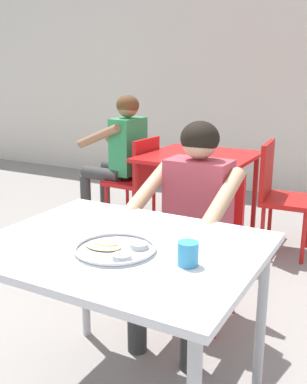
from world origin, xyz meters
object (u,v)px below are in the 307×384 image
(table_foreground, at_px, (122,262))
(table_background_red, at_px, (199,164))
(patron_background, at_px, (120,148))
(thali_tray, at_px, (116,249))
(chair_red_right, at_px, (278,190))
(diner_foreground, at_px, (191,212))
(chair_foreground, at_px, (206,236))
(drinking_cup, at_px, (188,253))
(chair_red_left, at_px, (137,176))

(table_foreground, relative_size, table_background_red, 1.19)
(table_foreground, relative_size, patron_background, 0.89)
(thali_tray, bearing_deg, chair_red_right, 87.17)
(table_foreground, relative_size, diner_foreground, 0.92)
(chair_red_right, bearing_deg, diner_foreground, -95.60)
(chair_foreground, distance_m, diner_foreground, 0.30)
(table_foreground, relative_size, drinking_cup, 12.50)
(table_background_red, xyz_separation_m, chair_red_right, (0.67, 0.00, -0.13))
(drinking_cup, bearing_deg, diner_foreground, 113.23)
(table_background_red, relative_size, patron_background, 0.75)
(chair_foreground, xyz_separation_m, table_background_red, (-0.54, 1.15, 0.16))
(thali_tray, bearing_deg, diner_foreground, 92.22)
(diner_foreground, xyz_separation_m, chair_red_right, (0.13, 1.37, -0.18))
(table_foreground, distance_m, drinking_cup, 0.34)
(chair_red_left, relative_size, patron_background, 0.70)
(table_foreground, xyz_separation_m, drinking_cup, (0.31, -0.06, 0.13))
(drinking_cup, relative_size, chair_foreground, 0.10)
(table_foreground, xyz_separation_m, table_background_red, (-0.54, 2.05, -0.03))
(chair_foreground, bearing_deg, diner_foreground, -90.38)
(thali_tray, relative_size, chair_red_right, 0.35)
(diner_foreground, bearing_deg, chair_red_right, 84.40)
(chair_foreground, height_order, patron_background, patron_background)
(table_foreground, height_order, chair_foreground, chair_foreground)
(diner_foreground, xyz_separation_m, table_background_red, (-0.54, 1.37, -0.05))
(diner_foreground, relative_size, chair_red_right, 1.32)
(chair_red_left, distance_m, patron_background, 0.32)
(patron_background, bearing_deg, table_background_red, -0.33)
(table_background_red, distance_m, chair_red_right, 0.68)
(table_background_red, distance_m, chair_red_left, 0.60)
(chair_foreground, bearing_deg, drinking_cup, -71.80)
(table_foreground, xyz_separation_m, chair_red_left, (-1.11, 1.99, -0.18))
(drinking_cup, height_order, table_background_red, drinking_cup)
(thali_tray, height_order, patron_background, patron_background)
(thali_tray, bearing_deg, chair_foreground, 91.63)
(table_background_red, bearing_deg, chair_red_left, -173.74)
(patron_background, bearing_deg, chair_red_left, -17.15)
(chair_foreground, distance_m, patron_background, 1.78)
(chair_red_left, xyz_separation_m, chair_red_right, (1.24, 0.07, 0.02))
(thali_tray, height_order, chair_foreground, chair_foreground)
(chair_foreground, xyz_separation_m, chair_red_left, (-1.11, 1.09, 0.00))
(table_foreground, xyz_separation_m, chair_foreground, (-0.00, 0.90, -0.19))
(table_foreground, height_order, chair_red_right, chair_red_right)
(table_background_red, relative_size, chair_red_left, 1.07)
(drinking_cup, distance_m, chair_red_left, 2.51)
(chair_foreground, height_order, diner_foreground, diner_foreground)
(chair_red_right, bearing_deg, thali_tray, -92.83)
(table_foreground, relative_size, chair_red_right, 1.22)
(diner_foreground, height_order, chair_red_right, diner_foreground)
(table_background_red, distance_m, patron_background, 0.80)
(table_foreground, height_order, diner_foreground, diner_foreground)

